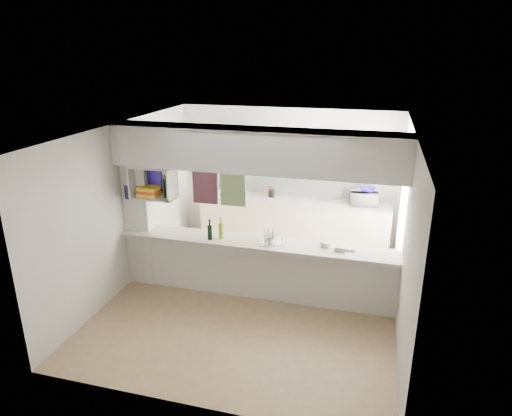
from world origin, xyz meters
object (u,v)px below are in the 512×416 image
(bowl, at_px, (367,190))
(wine_bottles, at_px, (216,231))
(microwave, at_px, (364,198))
(dish_rack, at_px, (272,237))

(bowl, xyz_separation_m, wine_bottles, (-2.13, -2.17, -0.18))
(microwave, height_order, wine_bottles, wine_bottles)
(dish_rack, distance_m, wine_bottles, 0.85)
(dish_rack, bearing_deg, wine_bottles, 167.69)
(microwave, bearing_deg, bowl, 160.50)
(microwave, distance_m, bowl, 0.17)
(microwave, relative_size, bowl, 1.76)
(microwave, height_order, bowl, bowl)
(dish_rack, height_order, wine_bottles, wine_bottles)
(microwave, distance_m, dish_rack, 2.43)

